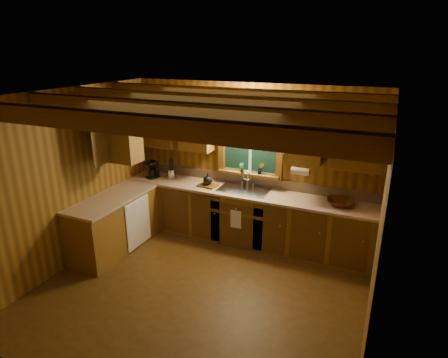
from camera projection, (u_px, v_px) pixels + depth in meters
room at (198, 202)px, 4.71m from camera, size 4.20×4.20×4.20m
ceiling_beams at (196, 106)px, 4.32m from camera, size 4.20×2.54×0.18m
base_cabinets at (209, 219)px, 6.30m from camera, size 4.20×2.22×0.86m
countertop at (209, 193)px, 6.15m from camera, size 4.20×2.24×0.04m
backsplash at (250, 180)px, 6.45m from camera, size 4.20×0.02×0.16m
dishwasher_panel at (138, 223)px, 6.15m from camera, size 0.02×0.60×0.80m
upper_cabinets at (207, 133)px, 5.98m from camera, size 4.19×1.77×0.78m
window at (250, 149)px, 6.25m from camera, size 1.12×0.08×1.00m
window_sill at (249, 174)px, 6.34m from camera, size 1.06×0.14×0.04m
wall_sconce at (248, 112)px, 5.94m from camera, size 0.45×0.21×0.17m
paper_towel_roll at (300, 171)px, 5.66m from camera, size 0.27×0.11×0.11m
dish_towel at (236, 219)px, 6.06m from camera, size 0.18×0.01×0.30m
sink at (244, 193)px, 6.24m from camera, size 0.82×0.48×0.43m
coffee_maker at (153, 169)px, 6.81m from camera, size 0.17×0.21×0.30m
utensil_crock at (171, 173)px, 6.77m from camera, size 0.13×0.13×0.38m
cutting_board at (208, 185)px, 6.40m from camera, size 0.34×0.26×0.03m
teakettle at (208, 180)px, 6.37m from camera, size 0.16×0.16×0.20m
wicker_basket at (340, 202)px, 5.62m from camera, size 0.43×0.43×0.09m
potted_plant_left at (242, 168)px, 6.32m from camera, size 0.09×0.06×0.17m
potted_plant_right at (260, 169)px, 6.23m from camera, size 0.11×0.10×0.19m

